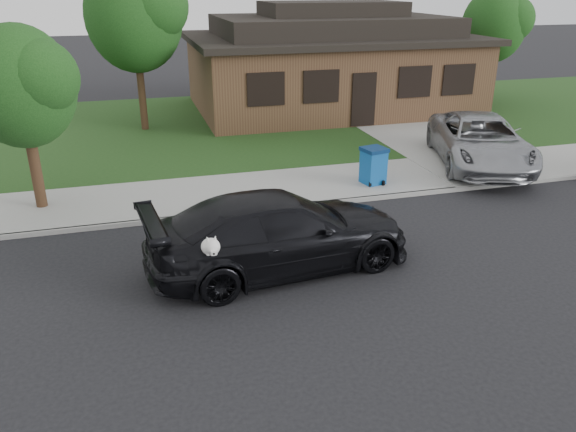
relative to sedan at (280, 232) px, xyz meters
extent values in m
plane|color=black|center=(2.30, -0.41, -0.81)|extent=(120.00, 120.00, 0.00)
cube|color=gray|center=(2.30, 4.59, -0.75)|extent=(60.00, 3.00, 0.12)
cube|color=gray|center=(2.30, 3.09, -0.75)|extent=(60.00, 0.12, 0.12)
cube|color=#193814|center=(2.30, 12.59, -0.74)|extent=(60.00, 13.00, 0.13)
cube|color=gray|center=(8.30, 9.59, -0.74)|extent=(4.50, 13.00, 0.14)
imported|color=black|center=(0.00, 0.00, 0.00)|extent=(5.77, 2.89, 1.61)
ellipsoid|color=white|center=(-1.57, -1.05, 0.36)|extent=(0.34, 0.40, 0.30)
sphere|color=white|center=(-1.57, -1.28, 0.46)|extent=(0.26, 0.26, 0.26)
cube|color=white|center=(-1.57, -1.41, 0.42)|extent=(0.09, 0.12, 0.08)
sphere|color=black|center=(-1.57, -1.47, 0.42)|extent=(0.04, 0.04, 0.04)
cone|color=white|center=(-1.64, -1.23, 0.60)|extent=(0.11, 0.11, 0.14)
cone|color=white|center=(-1.51, -1.23, 0.60)|extent=(0.11, 0.11, 0.14)
imported|color=#9D9FA4|center=(7.88, 4.83, 0.10)|extent=(4.27, 6.08, 1.54)
cube|color=#0E4E9A|center=(3.91, 4.11, -0.21)|extent=(0.69, 0.69, 0.96)
cube|color=#06234E|center=(3.91, 4.11, 0.32)|extent=(0.76, 0.76, 0.11)
cylinder|color=black|center=(3.70, 3.82, -0.61)|extent=(0.08, 0.16, 0.15)
cylinder|color=black|center=(4.12, 3.82, -0.61)|extent=(0.08, 0.16, 0.15)
cube|color=#422B1C|center=(6.30, 14.59, 0.82)|extent=(12.00, 8.00, 3.00)
cube|color=black|center=(6.30, 14.59, 2.45)|extent=(12.60, 8.60, 0.25)
cube|color=black|center=(6.30, 14.59, 2.97)|extent=(10.00, 6.50, 0.80)
cube|color=black|center=(6.30, 14.59, 3.67)|extent=(6.00, 3.50, 0.60)
cube|color=black|center=(6.30, 10.56, 0.42)|extent=(1.00, 0.06, 2.10)
cube|color=black|center=(2.30, 10.57, 1.02)|extent=(1.30, 0.05, 1.10)
cube|color=black|center=(4.50, 10.57, 1.02)|extent=(1.30, 0.05, 1.10)
cube|color=black|center=(8.50, 10.57, 1.02)|extent=(1.30, 0.05, 1.10)
cube|color=black|center=(10.50, 10.57, 1.02)|extent=(1.30, 0.05, 1.10)
cylinder|color=#332114|center=(-2.20, 12.59, 0.56)|extent=(0.28, 0.28, 2.48)
ellipsoid|color=#143811|center=(-2.20, 12.59, 3.60)|extent=(3.60, 3.60, 4.14)
sphere|color=#26591E|center=(-1.48, 12.05, 3.96)|extent=(2.52, 2.52, 2.52)
cylinder|color=#332114|center=(14.30, 14.09, 0.34)|extent=(0.28, 0.28, 2.03)
ellipsoid|color=#143811|center=(14.30, 14.09, 2.85)|extent=(3.00, 3.00, 3.45)
sphere|color=#26591E|center=(14.90, 13.64, 3.15)|extent=(2.10, 2.10, 2.10)
cylinder|color=#332114|center=(-5.20, 4.79, 0.21)|extent=(0.28, 0.28, 1.80)
ellipsoid|color=#143811|center=(-5.20, 4.79, 2.41)|extent=(2.60, 2.60, 2.99)
sphere|color=#26591E|center=(-4.68, 4.40, 2.67)|extent=(1.82, 1.82, 1.82)
camera|label=1|loc=(-2.70, -10.17, 4.76)|focal=35.00mm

